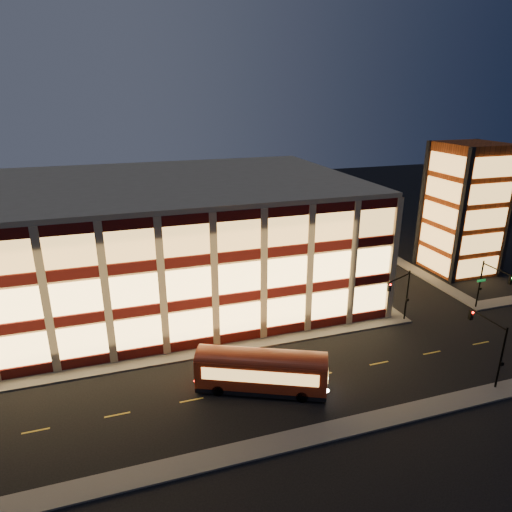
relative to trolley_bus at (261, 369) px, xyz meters
name	(u,v)px	position (x,y,z in m)	size (l,w,h in m)	color
ground	(201,359)	(-4.03, 6.39, -2.09)	(200.00, 200.00, 0.00)	black
sidewalk_office_south	(168,358)	(-7.03, 7.39, -2.01)	(54.00, 2.00, 0.15)	#514F4C
sidewalk_office_east	(334,270)	(18.97, 23.39, -2.01)	(2.00, 30.00, 0.15)	#514F4C
sidewalk_tower_west	(399,262)	(29.97, 23.39, -2.01)	(2.00, 30.00, 0.15)	#514F4C
sidewalk_near	(237,453)	(-4.03, -6.61, -2.01)	(100.00, 2.00, 0.15)	#514F4C
office_building	(148,240)	(-6.95, 23.30, 5.16)	(50.45, 30.45, 14.50)	tan
stair_tower	(464,209)	(35.92, 18.34, 6.91)	(8.60, 8.60, 18.00)	#8C3814
traffic_signal_far	(401,290)	(18.18, 6.63, 2.03)	(3.79, 1.87, 6.00)	black
traffic_signal_right	(491,281)	(29.47, 5.77, 2.02)	(1.20, 4.37, 6.00)	black
traffic_signal_near	(490,338)	(19.47, -4.64, 2.04)	(0.32, 4.45, 6.00)	black
trolley_bus	(261,369)	(0.00, 0.00, 0.00)	(11.25, 7.17, 3.76)	maroon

